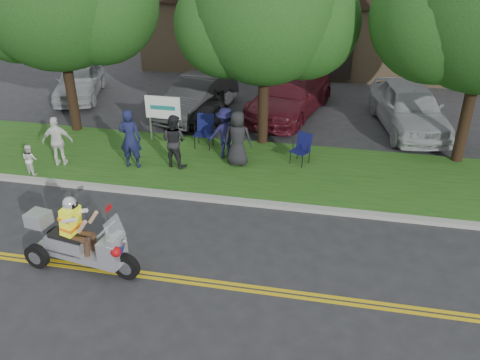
% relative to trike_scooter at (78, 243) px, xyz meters
% --- Properties ---
extents(ground, '(120.00, 120.00, 0.00)m').
position_rel_trike_scooter_xyz_m(ground, '(2.57, 0.47, -0.65)').
color(ground, '#28282B').
rests_on(ground, ground).
extents(centerline_near, '(60.00, 0.10, 0.01)m').
position_rel_trike_scooter_xyz_m(centerline_near, '(2.57, -0.11, -0.64)').
color(centerline_near, gold).
rests_on(centerline_near, ground).
extents(centerline_far, '(60.00, 0.10, 0.01)m').
position_rel_trike_scooter_xyz_m(centerline_far, '(2.57, 0.05, -0.64)').
color(centerline_far, gold).
rests_on(centerline_far, ground).
extents(curb, '(60.00, 0.25, 0.12)m').
position_rel_trike_scooter_xyz_m(curb, '(2.57, 3.52, -0.59)').
color(curb, '#A8A89E').
rests_on(curb, ground).
extents(grass_verge, '(60.00, 4.00, 0.10)m').
position_rel_trike_scooter_xyz_m(grass_verge, '(2.57, 5.67, -0.60)').
color(grass_verge, '#1B4F15').
rests_on(grass_verge, ground).
extents(commercial_building, '(18.00, 8.20, 4.00)m').
position_rel_trike_scooter_xyz_m(commercial_building, '(4.57, 19.45, 1.36)').
color(commercial_building, '#9E7F5B').
rests_on(commercial_building, ground).
extents(tree_mid, '(5.88, 4.80, 7.05)m').
position_rel_trike_scooter_xyz_m(tree_mid, '(3.13, 7.70, 3.78)').
color(tree_mid, '#332114').
rests_on(tree_mid, ground).
extents(business_sign, '(1.25, 0.06, 1.75)m').
position_rel_trike_scooter_xyz_m(business_sign, '(-0.33, 7.07, 0.61)').
color(business_sign, silver).
rests_on(business_sign, ground).
extents(trike_scooter, '(2.85, 1.13, 1.86)m').
position_rel_trike_scooter_xyz_m(trike_scooter, '(0.00, 0.00, 0.00)').
color(trike_scooter, black).
rests_on(trike_scooter, ground).
extents(lawn_chair_a, '(0.71, 0.72, 0.99)m').
position_rel_trike_scooter_xyz_m(lawn_chair_a, '(4.58, 6.31, 0.01)').
color(lawn_chair_a, black).
rests_on(lawn_chair_a, grass_verge).
extents(lawn_chair_b, '(0.61, 0.63, 1.12)m').
position_rel_trike_scooter_xyz_m(lawn_chair_b, '(1.17, 6.96, 0.08)').
color(lawn_chair_b, black).
rests_on(lawn_chair_b, grass_verge).
extents(spectator_adult_left, '(0.73, 0.50, 1.92)m').
position_rel_trike_scooter_xyz_m(spectator_adult_left, '(-0.69, 4.95, 0.42)').
color(spectator_adult_left, '#181C45').
rests_on(spectator_adult_left, grass_verge).
extents(spectator_adult_mid, '(0.98, 0.85, 1.72)m').
position_rel_trike_scooter_xyz_m(spectator_adult_mid, '(0.62, 5.28, 0.31)').
color(spectator_adult_mid, black).
rests_on(spectator_adult_mid, grass_verge).
extents(spectator_adult_right, '(1.02, 0.63, 1.62)m').
position_rel_trike_scooter_xyz_m(spectator_adult_right, '(-3.01, 4.63, 0.26)').
color(spectator_adult_right, white).
rests_on(spectator_adult_right, grass_verge).
extents(spectator_chair_a, '(1.23, 0.91, 1.71)m').
position_rel_trike_scooter_xyz_m(spectator_chair_a, '(2.07, 6.21, 0.31)').
color(spectator_chair_a, '#1A1946').
rests_on(spectator_chair_a, grass_verge).
extents(spectator_chair_b, '(0.89, 0.58, 1.82)m').
position_rel_trike_scooter_xyz_m(spectator_chair_b, '(2.57, 5.74, 0.36)').
color(spectator_chair_b, black).
rests_on(spectator_chair_b, grass_verge).
extents(child_right, '(0.58, 0.52, 0.97)m').
position_rel_trike_scooter_xyz_m(child_right, '(-3.58, 3.87, -0.06)').
color(child_right, white).
rests_on(child_right, grass_verge).
extents(parked_car_far_left, '(2.87, 4.64, 1.48)m').
position_rel_trike_scooter_xyz_m(parked_car_far_left, '(-5.60, 11.14, 0.09)').
color(parked_car_far_left, '#ACAFB4').
rests_on(parked_car_far_left, ground).
extents(parked_car_left, '(2.61, 4.81, 1.50)m').
position_rel_trike_scooter_xyz_m(parked_car_left, '(0.02, 10.06, 0.10)').
color(parked_car_left, '#303033').
rests_on(parked_car_left, ground).
extents(parked_car_mid, '(3.12, 5.13, 1.33)m').
position_rel_trike_scooter_xyz_m(parked_car_mid, '(0.07, 10.18, 0.01)').
color(parked_car_mid, black).
rests_on(parked_car_mid, ground).
extents(parked_car_right, '(3.55, 5.85, 1.58)m').
position_rel_trike_scooter_xyz_m(parked_car_right, '(3.67, 10.89, 0.14)').
color(parked_car_right, '#53131E').
rests_on(parked_car_right, ground).
extents(parked_car_far_right, '(3.07, 5.45, 1.75)m').
position_rel_trike_scooter_xyz_m(parked_car_far_right, '(8.20, 10.17, 0.22)').
color(parked_car_far_right, '#AFB1B6').
rests_on(parked_car_far_right, ground).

